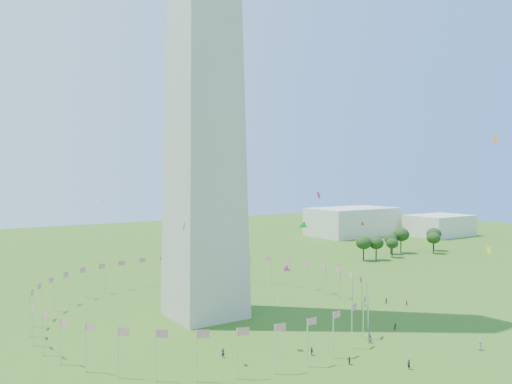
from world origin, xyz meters
The scene contains 6 objects.
flag_ring centered at (0.00, 50.00, 4.50)m, with size 80.24×80.24×9.00m.
gov_building_east_a centered at (150.00, 150.00, 8.00)m, with size 50.00×30.00×16.00m, color beige.
gov_building_east_b centered at (190.00, 120.00, 6.00)m, with size 35.00×25.00×12.00m, color beige.
crowd centered at (9.16, 3.35, 0.84)m, with size 96.69×54.85×1.92m.
kites_aloft centered at (10.41, 25.77, 22.57)m, with size 117.35×74.45×37.61m.
tree_line_east centered at (115.71, 85.52, 4.99)m, with size 53.71×15.70×11.30m.
Camera 1 is at (-58.19, -60.05, 35.41)m, focal length 35.00 mm.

